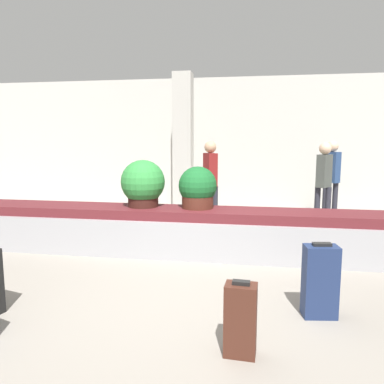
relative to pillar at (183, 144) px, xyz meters
name	(u,v)px	position (x,y,z in m)	size (l,w,h in m)	color
ground_plane	(170,293)	(0.74, -4.67, -1.60)	(18.00, 18.00, 0.00)	gray
back_wall	(218,144)	(0.74, 0.80, 0.00)	(18.00, 0.06, 3.20)	beige
carousel	(192,232)	(0.74, -3.17, -1.27)	(7.38, 0.84, 0.68)	#9E9EA3
pillar	(183,144)	(0.00, 0.00, 0.00)	(0.42, 0.42, 3.20)	beige
suitcase_0	(320,281)	(2.29, -4.97, -1.25)	(0.34, 0.24, 0.73)	navy
suitcase_2	(240,320)	(1.57, -5.76, -1.31)	(0.26, 0.19, 0.61)	#472319
potted_plant_0	(143,184)	(-0.03, -3.10, -0.57)	(0.67, 0.67, 0.71)	#381914
potted_plant_1	(198,188)	(0.82, -3.09, -0.62)	(0.57, 0.57, 0.62)	#4C2319
traveler_0	(331,173)	(3.23, -0.36, -0.59)	(0.35, 0.36, 1.68)	#282833
traveler_1	(210,176)	(0.79, -1.34, -0.60)	(0.31, 0.37, 1.67)	#282833
traveler_2	(324,177)	(2.96, -1.07, -0.62)	(0.33, 0.37, 1.65)	#282833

